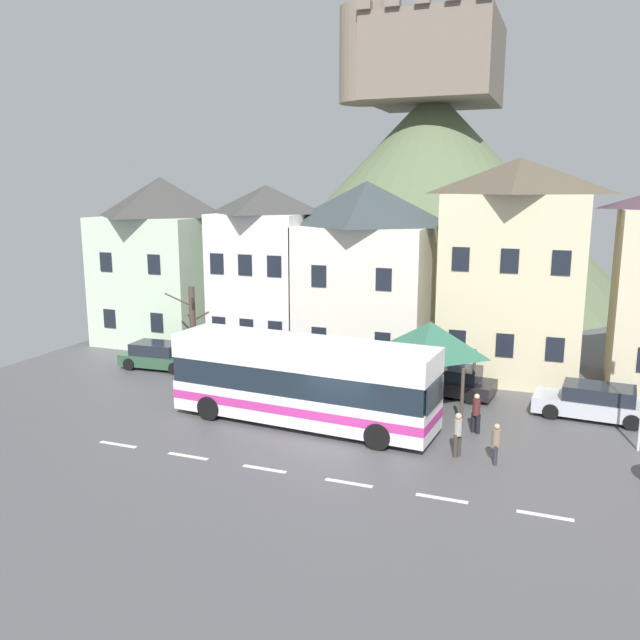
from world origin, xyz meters
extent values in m
cube|color=#515053|center=(0.00, 0.00, -0.03)|extent=(40.00, 60.00, 0.06)
cube|color=silver|center=(-7.50, -2.97, 0.00)|extent=(1.60, 0.20, 0.01)
cube|color=silver|center=(-4.50, -2.97, 0.00)|extent=(1.60, 0.20, 0.01)
cube|color=silver|center=(-1.50, -2.97, 0.00)|extent=(1.60, 0.20, 0.01)
cube|color=silver|center=(1.50, -2.97, 0.00)|extent=(1.60, 0.20, 0.01)
cube|color=silver|center=(4.50, -2.97, 0.00)|extent=(1.60, 0.20, 0.01)
cube|color=silver|center=(7.50, -2.97, 0.00)|extent=(1.60, 0.20, 0.01)
cube|color=beige|center=(-15.58, 12.30, 3.81)|extent=(6.52, 6.60, 7.63)
pyramid|color=#3E3D3B|center=(-15.58, 12.30, 8.79)|extent=(6.52, 6.60, 2.33)
cube|color=black|center=(-17.21, 8.97, 1.82)|extent=(0.80, 0.06, 1.10)
cube|color=black|center=(-13.95, 8.97, 1.82)|extent=(0.80, 0.06, 1.10)
cube|color=black|center=(-17.21, 8.97, 5.14)|extent=(0.80, 0.06, 1.10)
cube|color=black|center=(-13.95, 8.97, 5.14)|extent=(0.80, 0.06, 1.10)
cube|color=white|center=(-8.27, 11.67, 3.97)|extent=(5.06, 5.35, 7.93)
pyramid|color=#3F3F3D|center=(-8.27, 11.67, 8.70)|extent=(5.06, 5.35, 1.54)
cube|color=black|center=(-9.95, 8.97, 1.90)|extent=(0.80, 0.06, 1.10)
cube|color=black|center=(-8.27, 8.97, 1.90)|extent=(0.80, 0.06, 1.10)
cube|color=black|center=(-6.58, 8.97, 1.90)|extent=(0.80, 0.06, 1.10)
cube|color=black|center=(-9.95, 8.97, 5.34)|extent=(0.80, 0.06, 1.10)
cube|color=black|center=(-8.27, 8.97, 5.34)|extent=(0.80, 0.06, 1.10)
cube|color=black|center=(-6.58, 8.97, 5.34)|extent=(0.80, 0.06, 1.10)
cube|color=silver|center=(-2.42, 11.55, 3.68)|extent=(6.76, 5.11, 7.35)
pyramid|color=#353E40|center=(-2.42, 11.55, 8.51)|extent=(6.76, 5.11, 2.33)
cube|color=black|center=(-4.11, 8.97, 1.76)|extent=(0.80, 0.06, 1.10)
cube|color=black|center=(-0.73, 8.97, 1.76)|extent=(0.80, 0.06, 1.10)
cube|color=black|center=(-4.11, 8.97, 4.95)|extent=(0.80, 0.06, 1.10)
cube|color=black|center=(-0.73, 8.97, 4.95)|extent=(0.80, 0.06, 1.10)
cube|color=beige|center=(5.13, 12.15, 4.52)|extent=(6.58, 6.30, 9.03)
pyramid|color=brown|center=(5.13, 12.15, 9.90)|extent=(6.58, 6.30, 1.74)
cube|color=black|center=(2.94, 8.97, 2.16)|extent=(0.80, 0.06, 1.10)
cube|color=black|center=(5.13, 8.97, 2.16)|extent=(0.80, 0.06, 1.10)
cube|color=black|center=(7.33, 8.97, 2.16)|extent=(0.80, 0.06, 1.10)
cube|color=black|center=(2.94, 8.97, 6.09)|extent=(0.80, 0.06, 1.10)
cube|color=black|center=(5.13, 8.97, 6.09)|extent=(0.80, 0.06, 1.10)
cube|color=black|center=(7.33, 8.97, 6.09)|extent=(0.80, 0.06, 1.10)
cone|color=#5B6C4A|center=(-3.90, 35.28, 8.78)|extent=(33.82, 33.82, 17.56)
cube|color=slate|center=(-3.90, 35.28, 19.45)|extent=(10.28, 10.28, 6.58)
cylinder|color=#7D6C5B|center=(-9.04, 32.71, 19.89)|extent=(4.39, 4.39, 7.46)
cube|color=slate|center=(-8.47, 30.14, 23.06)|extent=(1.14, 0.70, 0.64)
cube|color=slate|center=(-6.19, 30.14, 23.06)|extent=(1.14, 0.70, 0.64)
cube|color=slate|center=(-3.90, 30.14, 23.06)|extent=(1.14, 0.70, 0.64)
cube|color=white|center=(-1.95, 1.52, 0.86)|extent=(10.91, 3.36, 1.21)
cube|color=#BF338C|center=(-1.95, 1.52, 0.92)|extent=(10.93, 3.38, 0.36)
cube|color=#19232D|center=(-1.95, 1.52, 1.97)|extent=(10.81, 3.31, 1.02)
cube|color=white|center=(-1.95, 1.52, 2.96)|extent=(10.91, 3.36, 0.96)
cube|color=#19232D|center=(3.43, 1.12, 1.97)|extent=(0.22, 2.16, 0.98)
cylinder|color=black|center=(1.78, 2.48, 0.50)|extent=(1.02, 0.35, 1.00)
cylinder|color=black|center=(1.60, 0.01, 0.50)|extent=(1.02, 0.35, 1.00)
cylinder|color=black|center=(-5.51, 3.02, 0.50)|extent=(1.02, 0.35, 1.00)
cylinder|color=black|center=(-5.69, 0.55, 0.50)|extent=(1.02, 0.35, 1.00)
cylinder|color=#473D33|center=(0.78, 6.70, 1.20)|extent=(0.14, 0.14, 2.40)
cylinder|color=#473D33|center=(4.08, 6.70, 1.20)|extent=(0.14, 0.14, 2.40)
cylinder|color=#473D33|center=(0.78, 3.40, 1.20)|extent=(0.14, 0.14, 2.40)
cylinder|color=#473D33|center=(4.08, 3.40, 1.20)|extent=(0.14, 0.14, 2.40)
pyramid|color=#2F684F|center=(2.43, 5.05, 3.12)|extent=(3.60, 3.60, 1.44)
cube|color=navy|center=(-7.47, 7.25, 0.48)|extent=(4.64, 2.26, 0.60)
cube|color=#1E232D|center=(-7.24, 7.24, 1.08)|extent=(2.83, 1.88, 0.60)
cylinder|color=black|center=(-9.02, 6.48, 0.32)|extent=(0.65, 0.25, 0.64)
cylinder|color=black|center=(-8.87, 8.28, 0.32)|extent=(0.65, 0.25, 0.64)
cylinder|color=black|center=(-6.06, 6.23, 0.32)|extent=(0.65, 0.25, 0.64)
cylinder|color=black|center=(-5.91, 8.03, 0.32)|extent=(0.65, 0.25, 0.64)
cube|color=silver|center=(8.94, 6.38, 0.50)|extent=(4.69, 2.14, 0.63)
cube|color=#1E232D|center=(9.17, 6.36, 1.11)|extent=(2.85, 1.79, 0.59)
cylinder|color=black|center=(7.37, 5.62, 0.32)|extent=(0.65, 0.25, 0.64)
cylinder|color=black|center=(7.49, 7.35, 0.32)|extent=(0.65, 0.25, 0.64)
cylinder|color=black|center=(10.38, 5.40, 0.32)|extent=(0.65, 0.25, 0.64)
cylinder|color=black|center=(10.51, 7.13, 0.32)|extent=(0.65, 0.25, 0.64)
cube|color=#2F5239|center=(-12.07, 6.44, 0.47)|extent=(4.13, 1.96, 0.59)
cube|color=#1E232D|center=(-12.27, 6.43, 1.06)|extent=(2.50, 1.66, 0.60)
cylinder|color=black|center=(-10.78, 7.34, 0.32)|extent=(0.65, 0.23, 0.64)
cylinder|color=black|center=(-10.70, 5.68, 0.32)|extent=(0.65, 0.23, 0.64)
cylinder|color=black|center=(-13.45, 7.20, 0.32)|extent=(0.65, 0.23, 0.64)
cylinder|color=black|center=(-13.36, 5.54, 0.32)|extent=(0.65, 0.23, 0.64)
cube|color=black|center=(2.68, 7.39, 0.47)|extent=(4.65, 2.32, 0.58)
cube|color=#1E232D|center=(2.90, 7.36, 1.06)|extent=(2.84, 1.92, 0.59)
cylinder|color=black|center=(1.12, 6.64, 0.32)|extent=(0.66, 0.26, 0.64)
cylinder|color=black|center=(1.30, 8.43, 0.32)|extent=(0.66, 0.26, 0.64)
cylinder|color=black|center=(4.06, 6.34, 0.32)|extent=(0.66, 0.26, 0.64)
cylinder|color=black|center=(4.24, 8.13, 0.32)|extent=(0.66, 0.26, 0.64)
cylinder|color=#38332D|center=(2.69, 3.88, 0.40)|extent=(0.17, 0.17, 0.79)
cylinder|color=#38332D|center=(2.73, 4.09, 0.40)|extent=(0.17, 0.17, 0.79)
cylinder|color=black|center=(2.71, 3.98, 1.03)|extent=(0.35, 0.35, 0.57)
sphere|color=#9E7A60|center=(2.71, 3.98, 1.41)|extent=(0.20, 0.20, 0.20)
cylinder|color=black|center=(4.79, 2.92, 0.39)|extent=(0.18, 0.18, 0.77)
cylinder|color=black|center=(4.60, 3.02, 0.39)|extent=(0.18, 0.18, 0.77)
cylinder|color=#512323|center=(4.70, 2.97, 1.04)|extent=(0.29, 0.29, 0.63)
sphere|color=#D1AD89|center=(4.70, 2.97, 1.46)|extent=(0.22, 0.22, 0.22)
cylinder|color=#2D2D38|center=(5.75, 0.13, 0.36)|extent=(0.13, 0.13, 0.72)
cylinder|color=#2D2D38|center=(5.74, 0.33, 0.36)|extent=(0.13, 0.13, 0.72)
cylinder|color=#7F6B56|center=(5.74, 0.23, 0.97)|extent=(0.31, 0.31, 0.59)
sphere|color=tan|center=(5.74, 0.23, 1.36)|extent=(0.20, 0.20, 0.20)
cylinder|color=#38332D|center=(4.46, 0.48, 0.42)|extent=(0.16, 0.16, 0.84)
cylinder|color=#38332D|center=(4.36, 0.32, 0.42)|extent=(0.16, 0.16, 0.84)
cylinder|color=gray|center=(4.41, 0.40, 1.09)|extent=(0.28, 0.28, 0.59)
sphere|color=#D1AD89|center=(4.41, 0.40, 1.50)|extent=(0.23, 0.23, 0.23)
cube|color=brown|center=(1.71, 6.80, 0.45)|extent=(1.55, 0.45, 0.08)
cube|color=brown|center=(1.71, 7.02, 0.67)|extent=(1.55, 0.06, 0.40)
cube|color=#2D2D33|center=(1.01, 6.80, 0.23)|extent=(0.08, 0.36, 0.45)
cube|color=#2D2D33|center=(2.40, 6.80, 0.23)|extent=(0.08, 0.36, 0.45)
cylinder|color=#47382D|center=(-8.51, 4.07, 2.43)|extent=(0.29, 0.29, 4.87)
cylinder|color=#47382D|center=(-8.37, 3.88, 4.13)|extent=(0.40, 0.50, 0.74)
cylinder|color=#47382D|center=(-8.13, 4.15, 3.49)|extent=(0.83, 0.26, 0.49)
cylinder|color=#47382D|center=(-8.34, 3.85, 4.02)|extent=(0.42, 0.52, 0.80)
cylinder|color=#47382D|center=(-8.70, 4.42, 3.75)|extent=(0.45, 0.77, 0.80)
cylinder|color=#47382D|center=(-8.52, 3.63, 3.05)|extent=(0.09, 0.93, 0.77)
cylinder|color=#47382D|center=(-9.02, 3.76, 4.27)|extent=(1.08, 0.70, 0.69)
cylinder|color=#47382D|center=(-8.84, 4.41, 3.16)|extent=(0.72, 0.74, 0.51)
camera|label=1|loc=(7.60, -21.57, 9.34)|focal=36.67mm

